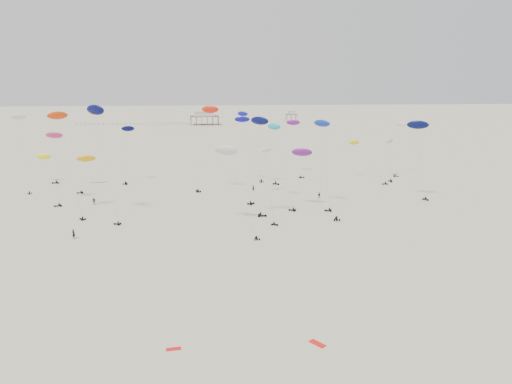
{
  "coord_description": "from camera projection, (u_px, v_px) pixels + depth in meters",
  "views": [
    {
      "loc": [
        -11.64,
        -20.82,
        31.38
      ],
      "look_at": [
        0.0,
        88.0,
        7.0
      ],
      "focal_mm": 35.0,
      "sensor_mm": 36.0,
      "label": 1
    }
  ],
  "objects": [
    {
      "name": "rig_10",
      "position": [
        278.0,
        145.0,
        130.58
      ],
      "size": [
        5.83,
        17.68,
        23.56
      ],
      "rotation": [
        0.0,
        0.0,
        1.11
      ],
      "color": "black",
      "rests_on": "ground"
    },
    {
      "name": "rig_15",
      "position": [
        228.0,
        157.0,
        110.28
      ],
      "size": [
        9.01,
        18.02,
        21.42
      ],
      "rotation": [
        0.0,
        0.0,
        0.15
      ],
      "color": "black",
      "rests_on": "ground"
    },
    {
      "name": "rig_7",
      "position": [
        251.0,
        164.0,
        115.63
      ],
      "size": [
        7.45,
        3.06,
        23.73
      ],
      "rotation": [
        0.0,
        0.0,
        4.53
      ],
      "color": "black",
      "rests_on": "ground"
    },
    {
      "name": "pier_fence",
      "position": [
        133.0,
        124.0,
        361.32
      ],
      "size": [
        80.2,
        0.2,
        1.5
      ],
      "color": "black",
      "rests_on": "ground"
    },
    {
      "name": "pavilion_small",
      "position": [
        291.0,
        116.0,
        402.52
      ],
      "size": [
        9.0,
        7.0,
        8.0
      ],
      "color": "brown",
      "rests_on": "ground"
    },
    {
      "name": "grounded_kite_b",
      "position": [
        174.0,
        349.0,
        59.7
      ],
      "size": [
        1.87,
        0.9,
        0.07
      ],
      "primitive_type": "cube",
      "rotation": [
        0.0,
        0.0,
        0.12
      ],
      "color": "red",
      "rests_on": "ground"
    },
    {
      "name": "spectator_2",
      "position": [
        94.0,
        204.0,
        129.7
      ],
      "size": [
        1.27,
        0.7,
        2.14
      ],
      "primitive_type": "imported",
      "rotation": [
        0.0,
        0.0,
        6.27
      ],
      "color": "black",
      "rests_on": "ground"
    },
    {
      "name": "rig_16",
      "position": [
        308.0,
        165.0,
        123.29
      ],
      "size": [
        9.12,
        17.62,
        19.76
      ],
      "rotation": [
        0.0,
        0.0,
        6.23
      ],
      "color": "black",
      "rests_on": "ground"
    },
    {
      "name": "spectator_0",
      "position": [
        74.0,
        239.0,
        101.6
      ],
      "size": [
        1.02,
        0.91,
        2.32
      ],
      "primitive_type": "imported",
      "rotation": [
        0.0,
        0.0,
        2.64
      ],
      "color": "black",
      "rests_on": "ground"
    },
    {
      "name": "rig_18",
      "position": [
        419.0,
        133.0,
        133.76
      ],
      "size": [
        6.23,
        7.26,
        21.37
      ],
      "rotation": [
        0.0,
        0.0,
        3.43
      ],
      "color": "black",
      "rests_on": "ground"
    },
    {
      "name": "rig_20",
      "position": [
        86.0,
        162.0,
        152.4
      ],
      "size": [
        5.99,
        15.75,
        14.81
      ],
      "rotation": [
        0.0,
        0.0,
        1.79
      ],
      "color": "black",
      "rests_on": "ground"
    },
    {
      "name": "rig_5",
      "position": [
        261.0,
        170.0,
        136.92
      ],
      "size": [
        8.79,
        17.39,
        19.15
      ],
      "rotation": [
        0.0,
        0.0,
        5.37
      ],
      "color": "black",
      "rests_on": "ground"
    },
    {
      "name": "rig_3",
      "position": [
        250.0,
        139.0,
        156.98
      ],
      "size": [
        8.36,
        6.29,
        22.3
      ],
      "rotation": [
        0.0,
        0.0,
        2.96
      ],
      "color": "black",
      "rests_on": "ground"
    },
    {
      "name": "rig_9",
      "position": [
        323.0,
        138.0,
        125.31
      ],
      "size": [
        4.73,
        11.04,
        22.24
      ],
      "rotation": [
        0.0,
        0.0,
        1.32
      ],
      "color": "black",
      "rests_on": "ground"
    },
    {
      "name": "spectator_1",
      "position": [
        319.0,
        198.0,
        136.74
      ],
      "size": [
        1.07,
        0.91,
        1.89
      ],
      "primitive_type": "imported",
      "rotation": [
        0.0,
        0.0,
        5.79
      ],
      "color": "black",
      "rests_on": "ground"
    },
    {
      "name": "rig_1",
      "position": [
        127.0,
        144.0,
        156.5
      ],
      "size": [
        4.19,
        8.29,
        17.74
      ],
      "rotation": [
        0.0,
        0.0,
        6.03
      ],
      "color": "black",
      "rests_on": "ground"
    },
    {
      "name": "rig_17",
      "position": [
        61.0,
        129.0,
        118.27
      ],
      "size": [
        9.79,
        12.4,
        25.36
      ],
      "rotation": [
        0.0,
        0.0,
        0.87
      ],
      "color": "black",
      "rests_on": "ground"
    },
    {
      "name": "rig_14",
      "position": [
        295.0,
        131.0,
        171.12
      ],
      "size": [
        5.01,
        13.77,
        19.8
      ],
      "rotation": [
        0.0,
        0.0,
        4.72
      ],
      "color": "black",
      "rests_on": "ground"
    },
    {
      "name": "spectator_3",
      "position": [
        253.0,
        191.0,
        145.43
      ],
      "size": [
        0.92,
        0.81,
        2.13
      ],
      "primitive_type": "imported",
      "rotation": [
        0.0,
        0.0,
        2.71
      ],
      "color": "black",
      "rests_on": "ground"
    },
    {
      "name": "rig_2",
      "position": [
        363.0,
        154.0,
        162.11
      ],
      "size": [
        8.75,
        15.94,
        18.6
      ],
      "rotation": [
        0.0,
        0.0,
        1.82
      ],
      "color": "black",
      "rests_on": "ground"
    },
    {
      "name": "rig_21",
      "position": [
        97.0,
        119.0,
        115.82
      ],
      "size": [
        9.21,
        14.48,
        27.17
      ],
      "rotation": [
        0.0,
        0.0,
        1.33
      ],
      "color": "black",
      "rests_on": "ground"
    },
    {
      "name": "pavilion_main",
      "position": [
        205.0,
        119.0,
        365.97
      ],
      "size": [
        21.0,
        13.0,
        9.8
      ],
      "color": "brown",
      "rests_on": "ground"
    },
    {
      "name": "rig_13",
      "position": [
        55.0,
        148.0,
        130.61
      ],
      "size": [
        5.39,
        10.46,
        18.93
      ],
      "rotation": [
        0.0,
        0.0,
        2.02
      ],
      "color": "black",
      "rests_on": "ground"
    },
    {
      "name": "rig_4",
      "position": [
        20.0,
        129.0,
        144.7
      ],
      "size": [
        7.1,
        11.11,
        22.96
      ],
      "rotation": [
        0.0,
        0.0,
        3.34
      ],
      "color": "black",
      "rests_on": "ground"
    },
    {
      "name": "rig_12",
      "position": [
        46.0,
        162.0,
        157.72
      ],
      "size": [
        7.81,
        6.39,
        9.65
      ],
      "rotation": [
        0.0,
        0.0,
        1.82
      ],
      "color": "black",
      "rests_on": "ground"
    },
    {
      "name": "rig_0",
      "position": [
        390.0,
        150.0,
        164.09
      ],
      "size": [
        5.48,
        12.84,
        14.35
      ],
      "rotation": [
        0.0,
        0.0,
        3.12
      ],
      "color": "black",
      "rests_on": "ground"
    },
    {
      "name": "rig_8",
      "position": [
        208.0,
        125.0,
        142.97
      ],
      "size": [
        7.79,
        6.07,
        24.7
      ],
      "rotation": [
        0.0,
        0.0,
        0.5
      ],
      "color": "black",
      "rests_on": "ground"
    },
    {
      "name": "rig_6",
      "position": [
        261.0,
        133.0,
        114.01
      ],
      "size": [
        5.84,
        12.11,
        24.06
      ],
      "rotation": [
        0.0,
        0.0,
        3.97
      ],
      "color": "black",
      "rests_on": "ground"
    },
    {
      "name": "rig_19",
      "position": [
        265.0,
        142.0,
        153.59
      ],
      "size": [
        8.33,
        6.2,
        20.09
      ],
      "rotation": [
        0.0,
        0.0,
        3.93
      ],
      "color": "black",
      "rests_on": "ground"
    },
    {
      "name": "grounded_kite_a",
      "position": [
        317.0,
        344.0,
        60.91
      ],
      "size": [
        2.01,
        2.31,
        0.08
      ],
      "primitive_type": "cube",
      "rotation": [
        0.0,
        0.0,
        -0.95
      ],
      "color": "red",
      "rests_on": "ground"
    },
    {
      "name": "ground_plane",
      "position": [
        229.0,
        153.0,
        222.35
      ],
      "size": [
        900.0,
        900.0,
        0.0
      ],
      "primitive_type": "plane",
      "color": "#C3B79A"
    },
    {
      "name": "rig_11",
      "position": [
        399.0,
        141.0,
        170.09
      ],
      "size": [
        6.58,
        10.23,
        18.24
      ],
      "rotation": [
        0.0,
        0.0,
        4.45
      ],
      "color": "black",
      "rests_on": "ground"
    }
  ]
}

